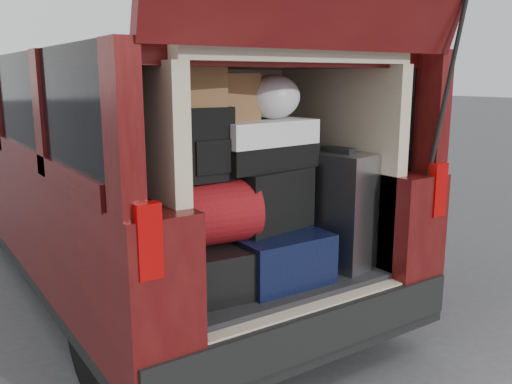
% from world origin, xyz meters
% --- Properties ---
extents(ground, '(80.00, 80.00, 0.00)m').
position_xyz_m(ground, '(0.00, 0.00, 0.00)').
color(ground, '#38383B').
rests_on(ground, ground).
extents(minivan, '(1.90, 5.35, 2.77)m').
position_xyz_m(minivan, '(0.00, 1.86, 0.91)').
color(minivan, black).
rests_on(minivan, ground).
extents(load_floor, '(1.24, 1.05, 0.55)m').
position_xyz_m(load_floor, '(0.00, 0.28, 0.28)').
color(load_floor, black).
rests_on(load_floor, ground).
extents(black_hardshell, '(0.50, 0.65, 0.25)m').
position_xyz_m(black_hardshell, '(-0.39, 0.18, 0.67)').
color(black_hardshell, black).
rests_on(black_hardshell, load_floor).
extents(navy_hardshell, '(0.51, 0.62, 0.27)m').
position_xyz_m(navy_hardshell, '(0.02, 0.13, 0.68)').
color(navy_hardshell, black).
rests_on(navy_hardshell, load_floor).
extents(silver_roller, '(0.36, 0.49, 0.66)m').
position_xyz_m(silver_roller, '(0.47, 0.06, 0.88)').
color(silver_roller, silver).
rests_on(silver_roller, load_floor).
extents(red_duffel, '(0.55, 0.40, 0.33)m').
position_xyz_m(red_duffel, '(-0.35, 0.13, 0.96)').
color(red_duffel, maroon).
rests_on(red_duffel, black_hardshell).
extents(black_soft_case, '(0.50, 0.35, 0.33)m').
position_xyz_m(black_soft_case, '(0.05, 0.15, 0.98)').
color(black_soft_case, black).
rests_on(black_soft_case, navy_hardshell).
extents(backpack, '(0.26, 0.16, 0.36)m').
position_xyz_m(backpack, '(-0.35, 0.13, 1.31)').
color(backpack, black).
rests_on(backpack, red_duffel).
extents(twotone_duffel, '(0.61, 0.36, 0.26)m').
position_xyz_m(twotone_duffel, '(0.03, 0.18, 1.28)').
color(twotone_duffel, silver).
rests_on(twotone_duffel, black_soft_case).
extents(grocery_sack_lower, '(0.26, 0.23, 0.22)m').
position_xyz_m(grocery_sack_lower, '(-0.37, 0.16, 1.60)').
color(grocery_sack_lower, brown).
rests_on(grocery_sack_lower, backpack).
extents(grocery_sack_upper, '(0.28, 0.24, 0.24)m').
position_xyz_m(grocery_sack_upper, '(-0.13, 0.24, 1.53)').
color(grocery_sack_upper, brown).
rests_on(grocery_sack_upper, twotone_duffel).
extents(plastic_bag_center, '(0.34, 0.32, 0.24)m').
position_xyz_m(plastic_bag_center, '(0.12, 0.21, 1.53)').
color(plastic_bag_center, silver).
rests_on(plastic_bag_center, twotone_duffel).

